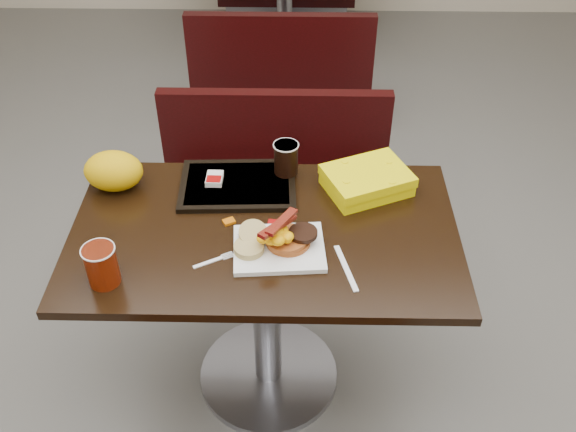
{
  "coord_description": "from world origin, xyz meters",
  "views": [
    {
      "loc": [
        0.1,
        -1.5,
        2.08
      ],
      "look_at": [
        0.07,
        -0.02,
        0.82
      ],
      "focal_mm": 40.46,
      "sensor_mm": 36.0,
      "label": 1
    }
  ],
  "objects_px": {
    "hashbrown_sleeve_left": "(215,179)",
    "table_near": "(267,311)",
    "bench_near_n": "(274,190)",
    "coffee_cup_near": "(102,266)",
    "platter": "(279,248)",
    "coffee_cup_far": "(286,158)",
    "clamshell": "(367,180)",
    "table_far": "(284,10)",
    "fork": "(208,263)",
    "pancake_stack": "(288,239)",
    "bench_far_s": "(282,61)",
    "tray": "(238,185)",
    "knife": "(346,268)",
    "paper_bag": "(114,171)"
  },
  "relations": [
    {
      "from": "table_near",
      "to": "knife",
      "type": "xyz_separation_m",
      "value": [
        0.24,
        -0.17,
        0.38
      ]
    },
    {
      "from": "clamshell",
      "to": "paper_bag",
      "type": "distance_m",
      "value": 0.83
    },
    {
      "from": "table_far",
      "to": "hashbrown_sleeve_left",
      "type": "xyz_separation_m",
      "value": [
        -0.18,
        -2.38,
        0.4
      ]
    },
    {
      "from": "table_far",
      "to": "tray",
      "type": "distance_m",
      "value": 2.42
    },
    {
      "from": "tray",
      "to": "fork",
      "type": "bearing_deg",
      "value": -101.64
    },
    {
      "from": "fork",
      "to": "hashbrown_sleeve_left",
      "type": "xyz_separation_m",
      "value": [
        -0.02,
        0.37,
        0.03
      ]
    },
    {
      "from": "platter",
      "to": "bench_far_s",
      "type": "bearing_deg",
      "value": 86.94
    },
    {
      "from": "knife",
      "to": "tray",
      "type": "relative_size",
      "value": 0.5
    },
    {
      "from": "coffee_cup_far",
      "to": "table_far",
      "type": "bearing_deg",
      "value": 91.51
    },
    {
      "from": "platter",
      "to": "coffee_cup_far",
      "type": "relative_size",
      "value": 2.43
    },
    {
      "from": "hashbrown_sleeve_left",
      "to": "pancake_stack",
      "type": "bearing_deg",
      "value": -48.36
    },
    {
      "from": "table_near",
      "to": "fork",
      "type": "distance_m",
      "value": 0.44
    },
    {
      "from": "coffee_cup_far",
      "to": "paper_bag",
      "type": "height_order",
      "value": "paper_bag"
    },
    {
      "from": "hashbrown_sleeve_left",
      "to": "table_near",
      "type": "bearing_deg",
      "value": -50.38
    },
    {
      "from": "clamshell",
      "to": "fork",
      "type": "bearing_deg",
      "value": -167.23
    },
    {
      "from": "coffee_cup_near",
      "to": "table_near",
      "type": "bearing_deg",
      "value": 27.52
    },
    {
      "from": "bench_far_s",
      "to": "hashbrown_sleeve_left",
      "type": "distance_m",
      "value": 1.74
    },
    {
      "from": "platter",
      "to": "paper_bag",
      "type": "distance_m",
      "value": 0.63
    },
    {
      "from": "bench_far_s",
      "to": "clamshell",
      "type": "xyz_separation_m",
      "value": [
        0.33,
        -1.69,
        0.43
      ]
    },
    {
      "from": "bench_near_n",
      "to": "pancake_stack",
      "type": "relative_size",
      "value": 7.51
    },
    {
      "from": "coffee_cup_far",
      "to": "pancake_stack",
      "type": "bearing_deg",
      "value": -87.68
    },
    {
      "from": "fork",
      "to": "paper_bag",
      "type": "xyz_separation_m",
      "value": [
        -0.35,
        0.36,
        0.07
      ]
    },
    {
      "from": "fork",
      "to": "coffee_cup_far",
      "type": "bearing_deg",
      "value": 34.27
    },
    {
      "from": "table_near",
      "to": "bench_far_s",
      "type": "distance_m",
      "value": 1.9
    },
    {
      "from": "platter",
      "to": "pancake_stack",
      "type": "bearing_deg",
      "value": 29.48
    },
    {
      "from": "pancake_stack",
      "to": "coffee_cup_far",
      "type": "bearing_deg",
      "value": 92.32
    },
    {
      "from": "coffee_cup_near",
      "to": "knife",
      "type": "height_order",
      "value": "coffee_cup_near"
    },
    {
      "from": "fork",
      "to": "knife",
      "type": "bearing_deg",
      "value": -30.88
    },
    {
      "from": "hashbrown_sleeve_left",
      "to": "clamshell",
      "type": "distance_m",
      "value": 0.51
    },
    {
      "from": "bench_far_s",
      "to": "clamshell",
      "type": "height_order",
      "value": "clamshell"
    },
    {
      "from": "table_far",
      "to": "pancake_stack",
      "type": "relative_size",
      "value": 9.01
    },
    {
      "from": "clamshell",
      "to": "paper_bag",
      "type": "height_order",
      "value": "paper_bag"
    },
    {
      "from": "hashbrown_sleeve_left",
      "to": "coffee_cup_far",
      "type": "bearing_deg",
      "value": 14.85
    },
    {
      "from": "bench_near_n",
      "to": "coffee_cup_far",
      "type": "xyz_separation_m",
      "value": [
        0.06,
        -0.42,
        0.46
      ]
    },
    {
      "from": "clamshell",
      "to": "coffee_cup_far",
      "type": "bearing_deg",
      "value": 142.04
    },
    {
      "from": "bench_near_n",
      "to": "pancake_stack",
      "type": "height_order",
      "value": "pancake_stack"
    },
    {
      "from": "bench_near_n",
      "to": "coffee_cup_near",
      "type": "xyz_separation_m",
      "value": [
        -0.44,
        -0.93,
        0.45
      ]
    },
    {
      "from": "platter",
      "to": "table_near",
      "type": "bearing_deg",
      "value": 113.32
    },
    {
      "from": "platter",
      "to": "clamshell",
      "type": "distance_m",
      "value": 0.42
    },
    {
      "from": "platter",
      "to": "fork",
      "type": "bearing_deg",
      "value": -168.79
    },
    {
      "from": "table_near",
      "to": "coffee_cup_near",
      "type": "xyz_separation_m",
      "value": [
        -0.44,
        -0.23,
        0.44
      ]
    },
    {
      "from": "bench_near_n",
      "to": "hashbrown_sleeve_left",
      "type": "bearing_deg",
      "value": -110.24
    },
    {
      "from": "coffee_cup_near",
      "to": "paper_bag",
      "type": "distance_m",
      "value": 0.44
    },
    {
      "from": "table_near",
      "to": "fork",
      "type": "relative_size",
      "value": 9.54
    },
    {
      "from": "coffee_cup_far",
      "to": "clamshell",
      "type": "height_order",
      "value": "coffee_cup_far"
    },
    {
      "from": "hashbrown_sleeve_left",
      "to": "tray",
      "type": "bearing_deg",
      "value": -5.13
    },
    {
      "from": "fork",
      "to": "clamshell",
      "type": "height_order",
      "value": "clamshell"
    },
    {
      "from": "platter",
      "to": "clamshell",
      "type": "xyz_separation_m",
      "value": [
        0.28,
        0.3,
        0.03
      ]
    },
    {
      "from": "bench_near_n",
      "to": "table_far",
      "type": "distance_m",
      "value": 1.9
    },
    {
      "from": "coffee_cup_far",
      "to": "bench_near_n",
      "type": "bearing_deg",
      "value": 98.31
    }
  ]
}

